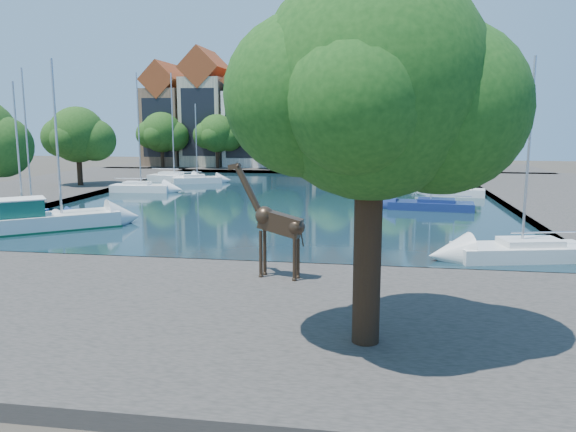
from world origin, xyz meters
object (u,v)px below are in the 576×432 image
Objects in this scene: plane_tree at (376,93)px; giraffe_statue at (274,222)px; motorsailer at (39,218)px; sailboat_right_a at (522,248)px; sailboat_left_a at (23,218)px.

plane_tree is 8.99m from giraffe_statue.
motorsailer is 1.07× the size of sailboat_right_a.
motorsailer reaches higher than sailboat_left_a.
giraffe_statue is 21.58m from sailboat_left_a.
plane_tree is 1.07× the size of sailboat_right_a.
sailboat_left_a is at bearing 172.20° from sailboat_right_a.
sailboat_right_a is (30.00, -4.11, -0.03)m from sailboat_left_a.
sailboat_right_a is at bearing -7.80° from sailboat_left_a.
sailboat_right_a reaches higher than sailboat_left_a.
sailboat_left_a is at bearing 142.89° from plane_tree.
sailboat_right_a reaches higher than giraffe_statue.
motorsailer is 28.41m from sailboat_right_a.
sailboat_left_a is (-22.62, 17.11, -7.01)m from plane_tree.
motorsailer is 2.04m from sailboat_left_a.
plane_tree is 2.26× the size of giraffe_statue.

